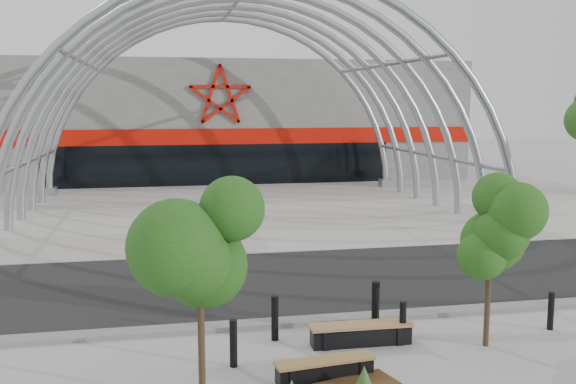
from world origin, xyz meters
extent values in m
plane|color=#9D9D98|center=(0.00, 0.00, 0.00)|extent=(140.00, 140.00, 0.00)
cube|color=black|center=(0.00, 3.50, 0.01)|extent=(140.00, 7.00, 0.02)
cube|color=#A59F95|center=(0.00, 15.50, 0.02)|extent=(60.00, 17.00, 0.04)
cube|color=slate|center=(0.00, -0.25, 0.06)|extent=(60.00, 0.50, 0.12)
cube|color=slate|center=(0.00, 33.50, 4.00)|extent=(34.00, 15.00, 8.00)
cube|color=black|center=(0.00, 26.05, 1.30)|extent=(22.00, 0.25, 2.60)
cube|color=#C21004|center=(0.00, 26.05, 3.10)|extent=(34.00, 0.30, 1.00)
torus|color=#959A9E|center=(0.00, 8.00, 0.00)|extent=(20.36, 0.36, 20.36)
torus|color=#959A9E|center=(0.00, 10.50, 0.00)|extent=(20.36, 0.36, 20.36)
torus|color=#959A9E|center=(0.00, 13.00, 0.00)|extent=(20.36, 0.36, 20.36)
torus|color=#959A9E|center=(0.00, 15.50, 0.00)|extent=(20.36, 0.36, 20.36)
torus|color=#959A9E|center=(0.00, 18.00, 0.00)|extent=(20.36, 0.36, 20.36)
torus|color=#959A9E|center=(0.00, 20.50, 0.00)|extent=(20.36, 0.36, 20.36)
torus|color=#959A9E|center=(0.00, 23.00, 0.00)|extent=(20.36, 0.36, 20.36)
cylinder|color=#959A9E|center=(9.66, 15.50, 2.59)|extent=(0.20, 15.00, 0.20)
cylinder|color=#959A9E|center=(7.07, 15.50, 7.07)|extent=(0.20, 15.00, 0.20)
cylinder|color=#959A9E|center=(-7.07, 15.50, 7.07)|extent=(0.20, 15.00, 0.20)
cylinder|color=#959A9E|center=(-9.66, 15.50, 2.59)|extent=(0.20, 15.00, 0.20)
cube|color=#959A9E|center=(-10.00, 23.00, 0.25)|extent=(0.80, 0.80, 0.50)
cube|color=#959A9E|center=(10.00, 8.00, 0.25)|extent=(0.80, 0.80, 0.50)
cube|color=#959A9E|center=(10.00, 23.00, 0.25)|extent=(0.80, 0.80, 0.50)
cone|color=#3D6C2E|center=(-0.14, -3.98, 0.28)|extent=(0.31, 0.31, 0.39)
cylinder|color=#322918|center=(-3.11, -3.85, 1.00)|extent=(0.12, 0.12, 2.00)
ellipsoid|color=#133D0D|center=(-3.11, -3.85, 2.82)|extent=(1.71, 1.71, 2.18)
cylinder|color=#2F2216|center=(3.15, -2.39, 0.92)|extent=(0.12, 0.12, 1.85)
ellipsoid|color=#16410C|center=(3.15, -2.39, 2.60)|extent=(1.53, 1.53, 2.02)
cube|color=black|center=(-0.74, -3.39, 0.16)|extent=(1.93, 0.59, 0.32)
cube|color=black|center=(-1.45, -3.47, 0.19)|extent=(0.16, 0.43, 0.38)
cube|color=black|center=(-0.03, -3.30, 0.19)|extent=(0.16, 0.43, 0.38)
cube|color=brown|center=(-0.74, -3.39, 0.38)|extent=(1.99, 0.66, 0.06)
cube|color=black|center=(0.49, -1.80, 0.19)|extent=(2.22, 0.47, 0.38)
cube|color=black|center=(-0.34, -1.78, 0.22)|extent=(0.14, 0.49, 0.44)
cube|color=black|center=(1.31, -1.82, 0.22)|extent=(0.14, 0.49, 0.44)
cube|color=#976743|center=(0.49, -1.80, 0.44)|extent=(2.28, 0.55, 0.07)
cylinder|color=black|center=(-2.39, -2.44, 0.49)|extent=(0.16, 0.16, 0.98)
cylinder|color=black|center=(-1.32, -1.17, 0.51)|extent=(0.16, 0.16, 1.01)
cylinder|color=black|center=(1.41, -1.90, 0.47)|extent=(0.15, 0.15, 0.95)
cylinder|color=black|center=(1.11, -0.93, 0.57)|extent=(0.18, 0.18, 1.14)
cylinder|color=black|center=(5.13, -1.76, 0.45)|extent=(0.14, 0.14, 0.90)
camera|label=1|loc=(-3.70, -14.73, 5.30)|focal=40.00mm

